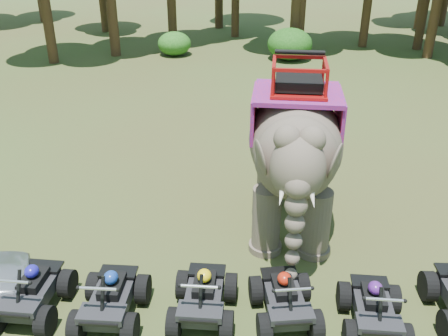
{
  "coord_description": "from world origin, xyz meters",
  "views": [
    {
      "loc": [
        0.35,
        -9.75,
        7.47
      ],
      "look_at": [
        0.0,
        1.2,
        1.9
      ],
      "focal_mm": 40.0,
      "sensor_mm": 36.0,
      "label": 1
    }
  ],
  "objects_px": {
    "elephant": "(294,149)",
    "atv_2": "(204,291)",
    "atv_1": "(110,293)",
    "atv_3": "(285,294)",
    "atv_4": "(375,304)",
    "atv_0": "(31,287)"
  },
  "relations": [
    {
      "from": "elephant",
      "to": "atv_1",
      "type": "bearing_deg",
      "value": -132.94
    },
    {
      "from": "atv_4",
      "to": "atv_1",
      "type": "bearing_deg",
      "value": -177.31
    },
    {
      "from": "atv_0",
      "to": "atv_3",
      "type": "relative_size",
      "value": 1.02
    },
    {
      "from": "atv_1",
      "to": "atv_0",
      "type": "bearing_deg",
      "value": 176.67
    },
    {
      "from": "elephant",
      "to": "atv_2",
      "type": "distance_m",
      "value": 4.34
    },
    {
      "from": "elephant",
      "to": "atv_2",
      "type": "xyz_separation_m",
      "value": [
        -2.05,
        -3.46,
        -1.62
      ]
    },
    {
      "from": "atv_0",
      "to": "atv_3",
      "type": "height_order",
      "value": "atv_0"
    },
    {
      "from": "elephant",
      "to": "atv_1",
      "type": "relative_size",
      "value": 3.04
    },
    {
      "from": "atv_1",
      "to": "atv_3",
      "type": "bearing_deg",
      "value": 4.22
    },
    {
      "from": "atv_0",
      "to": "atv_4",
      "type": "relative_size",
      "value": 1.02
    },
    {
      "from": "atv_1",
      "to": "atv_3",
      "type": "height_order",
      "value": "atv_1"
    },
    {
      "from": "atv_1",
      "to": "atv_2",
      "type": "bearing_deg",
      "value": 6.23
    },
    {
      "from": "atv_2",
      "to": "atv_4",
      "type": "xyz_separation_m",
      "value": [
        3.4,
        -0.22,
        -0.02
      ]
    },
    {
      "from": "elephant",
      "to": "atv_2",
      "type": "relative_size",
      "value": 3.06
    },
    {
      "from": "atv_2",
      "to": "atv_3",
      "type": "bearing_deg",
      "value": 2.64
    },
    {
      "from": "atv_2",
      "to": "atv_3",
      "type": "distance_m",
      "value": 1.65
    },
    {
      "from": "elephant",
      "to": "atv_1",
      "type": "height_order",
      "value": "elephant"
    },
    {
      "from": "elephant",
      "to": "atv_2",
      "type": "bearing_deg",
      "value": -116.01
    },
    {
      "from": "atv_2",
      "to": "atv_1",
      "type": "bearing_deg",
      "value": -173.06
    },
    {
      "from": "elephant",
      "to": "atv_4",
      "type": "xyz_separation_m",
      "value": [
        1.34,
        -3.69,
        -1.64
      ]
    },
    {
      "from": "atv_3",
      "to": "atv_4",
      "type": "bearing_deg",
      "value": -14.21
    },
    {
      "from": "elephant",
      "to": "atv_1",
      "type": "distance_m",
      "value": 5.57
    }
  ]
}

